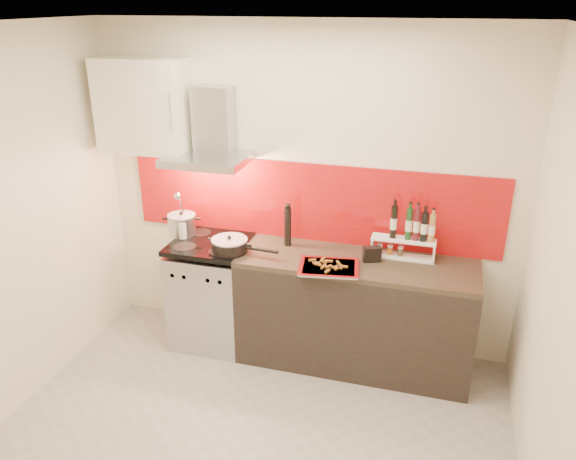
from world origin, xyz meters
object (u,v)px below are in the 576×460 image
(saute_pan, at_px, (230,245))
(baking_tray, at_px, (329,267))
(counter, at_px, (355,312))
(stock_pot, at_px, (182,224))
(range_stove, at_px, (213,293))
(pepper_mill, at_px, (288,225))

(saute_pan, distance_m, baking_tray, 0.80)
(counter, bearing_deg, baking_tray, -130.65)
(stock_pot, bearing_deg, saute_pan, -22.27)
(stock_pot, relative_size, baking_tray, 0.48)
(saute_pan, bearing_deg, range_stove, 152.35)
(counter, distance_m, stock_pot, 1.58)
(baking_tray, bearing_deg, pepper_mill, 140.87)
(baking_tray, bearing_deg, saute_pan, 174.30)
(counter, relative_size, pepper_mill, 5.06)
(pepper_mill, bearing_deg, baking_tray, -39.13)
(saute_pan, height_order, pepper_mill, pepper_mill)
(counter, xyz_separation_m, saute_pan, (-0.97, -0.12, 0.51))
(range_stove, xyz_separation_m, stock_pot, (-0.28, 0.09, 0.55))
(pepper_mill, bearing_deg, counter, -12.26)
(pepper_mill, bearing_deg, saute_pan, -147.20)
(range_stove, xyz_separation_m, saute_pan, (0.23, -0.12, 0.52))
(saute_pan, distance_m, pepper_mill, 0.48)
(range_stove, relative_size, saute_pan, 1.67)
(pepper_mill, bearing_deg, range_stove, -168.03)
(pepper_mill, xyz_separation_m, baking_tray, (0.41, -0.33, -0.16))
(range_stove, xyz_separation_m, counter, (1.20, 0.00, 0.01))
(range_stove, height_order, pepper_mill, pepper_mill)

